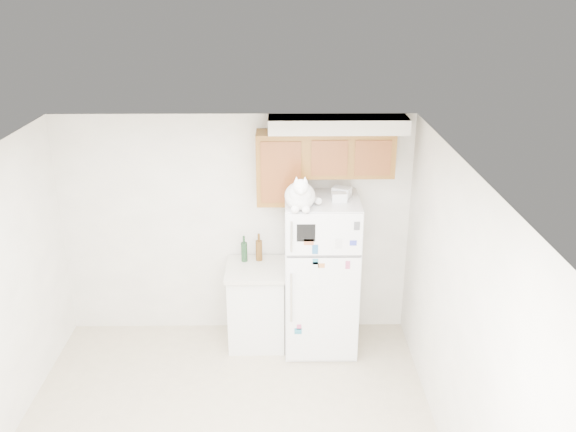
{
  "coord_description": "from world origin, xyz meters",
  "views": [
    {
      "loc": [
        0.5,
        -4.18,
        3.8
      ],
      "look_at": [
        0.57,
        1.55,
        1.55
      ],
      "focal_mm": 38.0,
      "sensor_mm": 36.0,
      "label": 1
    }
  ],
  "objects_px": {
    "bottle_green": "(244,249)",
    "bottle_amber": "(259,247)",
    "base_counter": "(257,304)",
    "storage_box_back": "(342,192)",
    "refrigerator": "(321,275)",
    "storage_box_front": "(339,197)",
    "cat": "(300,195)"
  },
  "relations": [
    {
      "from": "base_counter",
      "to": "bottle_green",
      "type": "relative_size",
      "value": 3.12
    },
    {
      "from": "storage_box_front",
      "to": "refrigerator",
      "type": "bearing_deg",
      "value": 164.79
    },
    {
      "from": "refrigerator",
      "to": "bottle_amber",
      "type": "relative_size",
      "value": 5.45
    },
    {
      "from": "cat",
      "to": "bottle_amber",
      "type": "bearing_deg",
      "value": 131.67
    },
    {
      "from": "storage_box_back",
      "to": "cat",
      "type": "bearing_deg",
      "value": -117.79
    },
    {
      "from": "base_counter",
      "to": "bottle_amber",
      "type": "relative_size",
      "value": 2.95
    },
    {
      "from": "refrigerator",
      "to": "bottle_amber",
      "type": "distance_m",
      "value": 0.74
    },
    {
      "from": "cat",
      "to": "storage_box_front",
      "type": "relative_size",
      "value": 3.59
    },
    {
      "from": "base_counter",
      "to": "bottle_amber",
      "type": "distance_m",
      "value": 0.64
    },
    {
      "from": "base_counter",
      "to": "storage_box_back",
      "type": "height_order",
      "value": "storage_box_back"
    },
    {
      "from": "bottle_green",
      "to": "bottle_amber",
      "type": "height_order",
      "value": "bottle_amber"
    },
    {
      "from": "cat",
      "to": "bottle_amber",
      "type": "height_order",
      "value": "cat"
    },
    {
      "from": "storage_box_front",
      "to": "bottle_green",
      "type": "relative_size",
      "value": 0.51
    },
    {
      "from": "bottle_green",
      "to": "cat",
      "type": "bearing_deg",
      "value": -38.02
    },
    {
      "from": "refrigerator",
      "to": "base_counter",
      "type": "bearing_deg",
      "value": 173.91
    },
    {
      "from": "base_counter",
      "to": "storage_box_front",
      "type": "xyz_separation_m",
      "value": [
        0.85,
        -0.11,
        1.28
      ]
    },
    {
      "from": "refrigerator",
      "to": "storage_box_back",
      "type": "bearing_deg",
      "value": 26.61
    },
    {
      "from": "bottle_green",
      "to": "storage_box_back",
      "type": "bearing_deg",
      "value": -6.3
    },
    {
      "from": "storage_box_back",
      "to": "bottle_amber",
      "type": "xyz_separation_m",
      "value": [
        -0.86,
        0.13,
        -0.67
      ]
    },
    {
      "from": "storage_box_back",
      "to": "bottle_amber",
      "type": "bearing_deg",
      "value": -165.23
    },
    {
      "from": "refrigerator",
      "to": "storage_box_front",
      "type": "bearing_deg",
      "value": -12.41
    },
    {
      "from": "cat",
      "to": "storage_box_front",
      "type": "height_order",
      "value": "cat"
    },
    {
      "from": "cat",
      "to": "storage_box_front",
      "type": "distance_m",
      "value": 0.46
    },
    {
      "from": "cat",
      "to": "bottle_amber",
      "type": "xyz_separation_m",
      "value": [
        -0.43,
        0.48,
        -0.77
      ]
    },
    {
      "from": "refrigerator",
      "to": "bottle_green",
      "type": "distance_m",
      "value": 0.88
    },
    {
      "from": "storage_box_back",
      "to": "storage_box_front",
      "type": "height_order",
      "value": "storage_box_back"
    },
    {
      "from": "bottle_green",
      "to": "bottle_amber",
      "type": "distance_m",
      "value": 0.16
    },
    {
      "from": "refrigerator",
      "to": "bottle_green",
      "type": "xyz_separation_m",
      "value": [
        -0.82,
        0.22,
        0.22
      ]
    },
    {
      "from": "storage_box_back",
      "to": "storage_box_front",
      "type": "distance_m",
      "value": 0.14
    },
    {
      "from": "base_counter",
      "to": "storage_box_front",
      "type": "distance_m",
      "value": 1.54
    },
    {
      "from": "bottle_amber",
      "to": "base_counter",
      "type": "bearing_deg",
      "value": -99.92
    },
    {
      "from": "base_counter",
      "to": "cat",
      "type": "distance_m",
      "value": 1.49
    }
  ]
}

